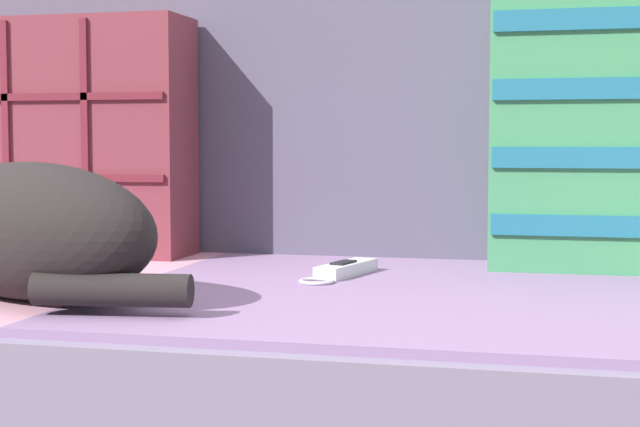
{
  "coord_description": "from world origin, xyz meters",
  "views": [
    {
      "loc": [
        0.45,
        -1.19,
        0.56
      ],
      "look_at": [
        0.15,
        0.03,
        0.47
      ],
      "focal_mm": 55.0,
      "sensor_mm": 36.0,
      "label": 1
    }
  ],
  "objects_px": {
    "throw_pillow_quilted": "(65,137)",
    "game_remote_near": "(344,270)",
    "sleeping_cat": "(20,234)",
    "couch": "(231,410)"
  },
  "relations": [
    {
      "from": "throw_pillow_quilted",
      "to": "game_remote_near",
      "type": "distance_m",
      "value": 0.58
    },
    {
      "from": "throw_pillow_quilted",
      "to": "sleeping_cat",
      "type": "relative_size",
      "value": 0.96
    },
    {
      "from": "sleeping_cat",
      "to": "game_remote_near",
      "type": "bearing_deg",
      "value": 40.98
    },
    {
      "from": "game_remote_near",
      "to": "couch",
      "type": "bearing_deg",
      "value": -155.94
    },
    {
      "from": "sleeping_cat",
      "to": "game_remote_near",
      "type": "relative_size",
      "value": 2.39
    },
    {
      "from": "couch",
      "to": "sleeping_cat",
      "type": "relative_size",
      "value": 4.74
    },
    {
      "from": "couch",
      "to": "game_remote_near",
      "type": "xyz_separation_m",
      "value": [
        0.15,
        0.07,
        0.2
      ]
    },
    {
      "from": "sleeping_cat",
      "to": "game_remote_near",
      "type": "xyz_separation_m",
      "value": [
        0.34,
        0.3,
        -0.07
      ]
    },
    {
      "from": "couch",
      "to": "game_remote_near",
      "type": "distance_m",
      "value": 0.26
    },
    {
      "from": "couch",
      "to": "game_remote_near",
      "type": "height_order",
      "value": "game_remote_near"
    }
  ]
}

